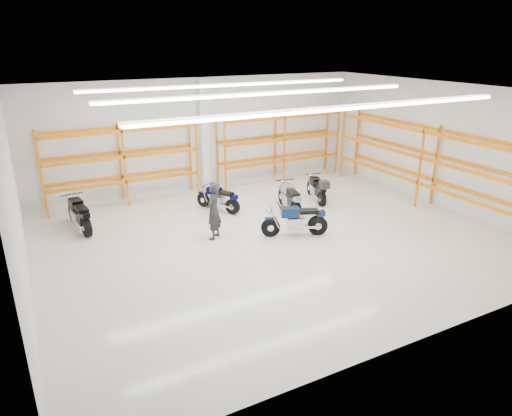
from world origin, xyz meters
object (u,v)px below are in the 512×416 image
motorcycle_back_c (290,199)px  motorcycle_back_d (318,189)px  motorcycle_back_a (79,215)px  structural_column (204,135)px  standing_man (214,211)px  motorcycle_main (298,221)px  motorcycle_back_b (219,199)px

motorcycle_back_c → motorcycle_back_d: 1.59m
motorcycle_back_a → motorcycle_back_d: size_ratio=1.11×
motorcycle_back_d → structural_column: 5.13m
structural_column → standing_man: bearing=-108.7°
motorcycle_back_d → standing_man: bearing=-164.1°
standing_man → structural_column: 5.47m
motorcycle_main → structural_column: bearing=96.8°
motorcycle_back_d → structural_column: size_ratio=0.44×
motorcycle_back_c → structural_column: 4.75m
motorcycle_back_a → structural_column: structural_column is taller
motorcycle_back_b → motorcycle_main: bearing=-67.9°
motorcycle_main → standing_man: (-2.42, 1.03, 0.42)m
motorcycle_back_b → motorcycle_back_c: (2.22, -1.26, 0.05)m
motorcycle_back_b → motorcycle_back_c: bearing=-29.5°
motorcycle_back_b → standing_man: standing_man is taller
motorcycle_back_d → standing_man: size_ratio=1.08×
structural_column → motorcycle_back_a: bearing=-156.1°
motorcycle_back_b → motorcycle_back_c: 2.55m
motorcycle_back_c → structural_column: size_ratio=0.47×
motorcycle_main → motorcycle_back_d: 3.43m
motorcycle_back_a → structural_column: (5.33, 2.36, 1.74)m
motorcycle_back_a → standing_man: bearing=-36.3°
motorcycle_back_a → motorcycle_back_d: (8.50, -1.28, -0.01)m
motorcycle_main → motorcycle_back_b: 3.46m
motorcycle_back_d → standing_man: standing_man is taller
motorcycle_back_b → motorcycle_back_d: size_ratio=0.88×
motorcycle_back_b → motorcycle_back_d: (3.74, -0.80, 0.05)m
motorcycle_back_c → motorcycle_back_d: (1.53, 0.46, 0.00)m
motorcycle_back_d → motorcycle_back_a: bearing=171.4°
motorcycle_main → motorcycle_back_b: (-1.30, 3.21, -0.05)m
motorcycle_back_b → structural_column: structural_column is taller
motorcycle_back_d → structural_column: (-3.17, 3.64, 1.76)m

